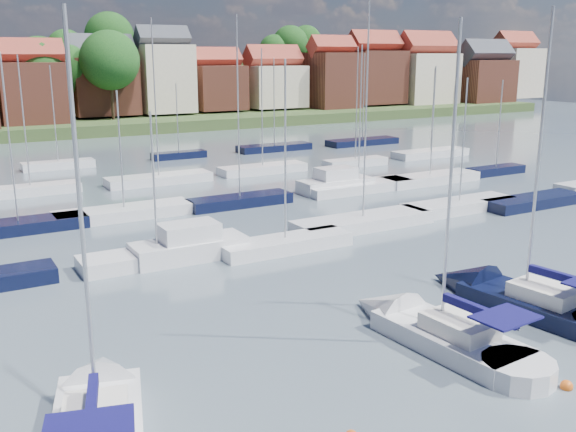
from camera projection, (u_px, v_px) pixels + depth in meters
ground at (164, 191)px, 58.67m from camera, size 260.00×260.00×0.00m
sailboat_left at (99, 416)px, 21.51m from camera, size 5.63×11.13×14.67m
sailboat_centre at (428, 330)px, 28.20m from camera, size 3.72×10.99×14.70m
sailboat_navy at (511, 298)px, 31.92m from camera, size 4.42×11.41×15.42m
buoy_d at (566, 389)px, 23.98m from camera, size 0.47×0.47×0.47m
buoy_e at (415, 310)px, 31.35m from camera, size 0.44×0.44×0.44m
marina_field at (204, 194)px, 55.39m from camera, size 79.62×41.41×15.93m
far_shore_town at (29, 91)px, 136.64m from camera, size 212.46×90.00×22.27m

